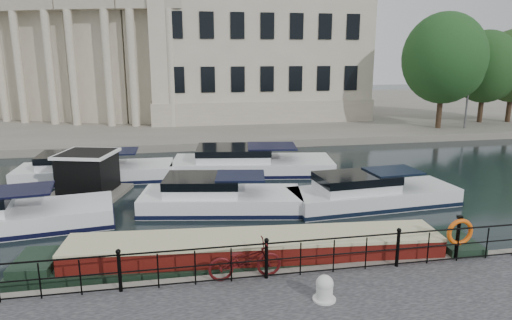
{
  "coord_description": "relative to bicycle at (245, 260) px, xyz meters",
  "views": [
    {
      "loc": [
        -2.48,
        -13.86,
        6.8
      ],
      "look_at": [
        0.5,
        2.0,
        3.0
      ],
      "focal_mm": 32.0,
      "sensor_mm": 36.0,
      "label": 1
    }
  ],
  "objects": [
    {
      "name": "bicycle",
      "position": [
        0.0,
        0.0,
        0.0
      ],
      "size": [
        2.13,
        0.83,
        1.1
      ],
      "primitive_type": "imported",
      "rotation": [
        0.0,
        0.0,
        1.62
      ],
      "color": "#470C0E",
      "rests_on": "near_quay"
    },
    {
      "name": "harbour_hut",
      "position": [
        -5.97,
        10.91,
        -0.15
      ],
      "size": [
        4.08,
        3.68,
        2.22
      ],
      "rotation": [
        0.0,
        0.0,
        -0.28
      ],
      "color": "#6B665B",
      "rests_on": "ground_plane"
    },
    {
      "name": "civic_building",
      "position": [
        -0.4,
        36.84,
        5.94
      ],
      "size": [
        53.55,
        31.84,
        16.85
      ],
      "color": "#ADA38C",
      "rests_on": "far_bank"
    },
    {
      "name": "mooring_bollard",
      "position": [
        1.83,
        -1.54,
        -0.23
      ],
      "size": [
        0.61,
        0.61,
        0.69
      ],
      "color": "silver",
      "rests_on": "near_quay"
    },
    {
      "name": "narrowboat",
      "position": [
        0.57,
        1.41,
        -0.74
      ],
      "size": [
        14.78,
        3.15,
        1.54
      ],
      "rotation": [
        0.0,
        0.0,
        -0.08
      ],
      "color": "black",
      "rests_on": "ground_plane"
    },
    {
      "name": "life_ring_post",
      "position": [
        6.66,
        -0.03,
        0.33
      ],
      "size": [
        0.86,
        0.22,
        1.41
      ],
      "color": "black",
      "rests_on": "near_quay"
    },
    {
      "name": "ground_plane",
      "position": [
        0.59,
        2.14,
        -1.1
      ],
      "size": [
        160.0,
        160.0,
        0.0
      ],
      "primitive_type": "plane",
      "color": "black",
      "rests_on": "ground"
    },
    {
      "name": "far_bank",
      "position": [
        0.59,
        41.14,
        -0.83
      ],
      "size": [
        120.0,
        42.0,
        0.55
      ],
      "primitive_type": "cube",
      "color": "#6B665B",
      "rests_on": "ground_plane"
    },
    {
      "name": "trees",
      "position": [
        24.68,
        24.4,
        4.61
      ],
      "size": [
        14.73,
        8.63,
        9.57
      ],
      "color": "black",
      "rests_on": "far_bank"
    },
    {
      "name": "cabin_cruisers",
      "position": [
        -1.58,
        9.91,
        -0.73
      ],
      "size": [
        25.25,
        11.36,
        1.99
      ],
      "color": "white",
      "rests_on": "ground_plane"
    },
    {
      "name": "lamp_posts",
      "position": [
        26.59,
        22.83,
        3.7
      ],
      "size": [
        8.24,
        1.55,
        8.07
      ],
      "color": "#59595B",
      "rests_on": "far_bank"
    },
    {
      "name": "railing",
      "position": [
        0.59,
        -0.11,
        0.1
      ],
      "size": [
        24.14,
        0.14,
        1.22
      ],
      "color": "black",
      "rests_on": "near_quay"
    }
  ]
}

